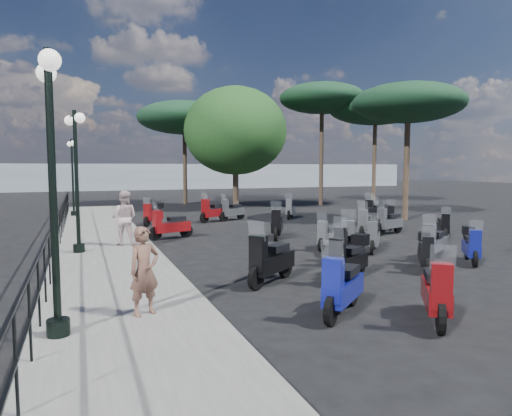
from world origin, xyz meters
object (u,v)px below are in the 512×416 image
object	(u,v)px
scooter_1	(348,259)
pine_1	(375,109)
scooter_26	(443,227)
scooter_10	(213,212)
scooter_7	(347,241)
scooter_21	(389,217)
woman	(144,271)
scooter_16	(232,211)
scooter_3	(170,226)
scooter_19	(434,243)
scooter_9	(277,225)
scooter_14	(374,236)
pine_2	(184,118)
broadleaf_tree	(235,131)
pine_0	(322,99)
scooter_6	(437,294)
lamp_post_1	(76,172)
scooter_27	(377,210)
pine_3	(408,103)
scooter_20	(389,222)
scooter_13	(346,247)
scooter_2	(271,261)
scooter_8	(327,236)
scooter_0	(342,288)
scooter_12	(426,253)
scooter_18	(471,246)
lamp_post_0	(52,176)
scooter_28	(372,213)
lamp_post_2	(73,172)
scooter_4	(153,214)

from	to	relation	value
scooter_1	pine_1	bearing A→B (deg)	-67.71
pine_1	scooter_26	bearing A→B (deg)	-115.87
scooter_10	scooter_7	bearing A→B (deg)	156.45
scooter_21	scooter_10	bearing A→B (deg)	-6.49
woman	scooter_16	bearing A→B (deg)	44.90
woman	scooter_3	xyz separation A→B (m)	(2.06, 8.84, -0.41)
scooter_19	scooter_9	bearing A→B (deg)	-3.73
scooter_14	pine_2	world-z (taller)	pine_2
broadleaf_tree	pine_0	distance (m)	6.71
scooter_1	scooter_6	bearing A→B (deg)	146.47
scooter_7	scooter_26	xyz separation A→B (m)	(5.40, 1.96, -0.09)
scooter_16	lamp_post_1	bearing A→B (deg)	107.49
scooter_27	pine_2	bearing A→B (deg)	-12.61
scooter_3	scooter_27	xyz separation A→B (m)	(10.84, 2.50, -0.02)
lamp_post_1	pine_3	world-z (taller)	pine_3
scooter_3	scooter_20	bearing A→B (deg)	-119.35
pine_2	scooter_13	bearing A→B (deg)	-90.76
scooter_2	pine_3	bearing A→B (deg)	-88.15
scooter_8	pine_3	bearing A→B (deg)	-93.95
pine_0	scooter_20	bearing A→B (deg)	-108.17
scooter_0	scooter_1	world-z (taller)	scooter_0
scooter_12	scooter_16	distance (m)	12.17
lamp_post_1	scooter_18	world-z (taller)	lamp_post_1
scooter_1	scooter_2	distance (m)	1.81
scooter_7	scooter_13	world-z (taller)	scooter_7
scooter_8	scooter_19	xyz separation A→B (m)	(2.02, -2.53, 0.04)
scooter_0	scooter_18	size ratio (longest dim) A/B	1.07
scooter_18	broadleaf_tree	world-z (taller)	broadleaf_tree
scooter_3	scooter_26	world-z (taller)	scooter_3
scooter_2	pine_0	size ratio (longest dim) A/B	0.19
scooter_14	scooter_20	xyz separation A→B (m)	(2.74, 2.82, -0.01)
scooter_2	scooter_21	size ratio (longest dim) A/B	1.06
scooter_0	scooter_26	xyz separation A→B (m)	(8.26, 6.31, -0.08)
lamp_post_0	scooter_28	distance (m)	16.69
scooter_1	scooter_7	xyz separation A→B (m)	(1.41, 2.30, 0.00)
scooter_10	pine_2	distance (m)	12.30
scooter_2	scooter_18	bearing A→B (deg)	-126.43
scooter_26	lamp_post_1	bearing A→B (deg)	30.64
woman	scooter_14	size ratio (longest dim) A/B	1.13
scooter_8	scooter_21	distance (m)	6.05
scooter_19	pine_3	xyz separation A→B (m)	(5.60, 8.11, 5.22)
scooter_7	scooter_16	xyz separation A→B (m)	(-0.16, 10.09, -0.05)
lamp_post_2	scooter_14	size ratio (longest dim) A/B	2.96
scooter_7	scooter_10	bearing A→B (deg)	-53.83
scooter_10	scooter_1	bearing A→B (deg)	148.48
scooter_18	scooter_9	bearing A→B (deg)	-24.10
lamp_post_2	scooter_1	xyz separation A→B (m)	(6.01, -16.16, -1.86)
scooter_4	pine_1	world-z (taller)	pine_1
scooter_6	scooter_21	size ratio (longest dim) A/B	1.03
scooter_4	scooter_12	xyz separation A→B (m)	(5.09, -11.70, -0.04)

